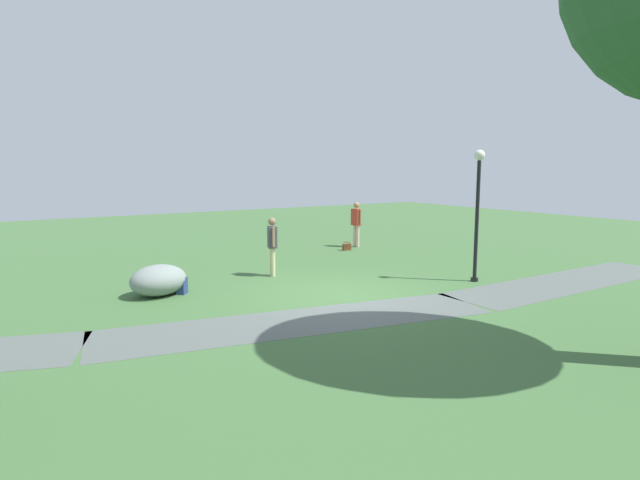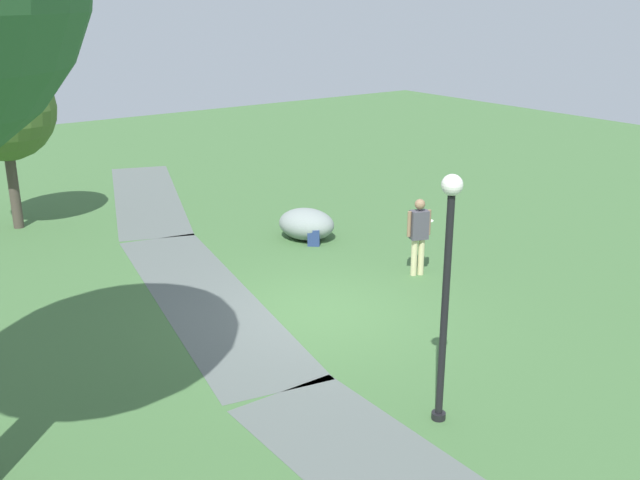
# 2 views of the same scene
# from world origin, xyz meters

# --- Properties ---
(ground_plane) EXTENTS (48.00, 48.00, 0.00)m
(ground_plane) POSITION_xyz_m (0.00, 0.00, 0.00)
(ground_plane) COLOR #406838
(footpath_segment_mid) EXTENTS (8.20, 3.31, 0.01)m
(footpath_segment_mid) POSITION_xyz_m (1.93, 1.39, 0.00)
(footpath_segment_mid) COLOR #565E5A
(footpath_segment_mid) RESTS_ON ground
(footpath_segment_far) EXTENTS (8.14, 4.40, 0.01)m
(footpath_segment_far) POSITION_xyz_m (9.62, -0.72, 0.00)
(footpath_segment_far) COLOR #565E5A
(footpath_segment_far) RESTS_ON ground
(young_tree_near_path) EXTENTS (2.49, 2.49, 4.24)m
(young_tree_near_path) POSITION_xyz_m (8.76, 3.10, 2.98)
(young_tree_near_path) COLOR #473E35
(young_tree_near_path) RESTS_ON ground
(lamp_post) EXTENTS (0.28, 0.28, 3.51)m
(lamp_post) POSITION_xyz_m (-3.90, 0.75, 2.17)
(lamp_post) COLOR black
(lamp_post) RESTS_ON ground
(lawn_boulder) EXTENTS (1.72, 1.55, 0.74)m
(lawn_boulder) POSITION_xyz_m (3.71, -2.32, 0.37)
(lawn_boulder) COLOR gray
(lawn_boulder) RESTS_ON ground
(man_near_boulder) EXTENTS (0.35, 0.49, 1.66)m
(man_near_boulder) POSITION_xyz_m (0.36, -2.83, 0.96)
(man_near_boulder) COLOR beige
(man_near_boulder) RESTS_ON ground
(backpack_by_boulder) EXTENTS (0.35, 0.35, 0.40)m
(backpack_by_boulder) POSITION_xyz_m (3.20, -2.18, 0.19)
(backpack_by_boulder) COLOR navy
(backpack_by_boulder) RESTS_ON ground
(frisbee_on_grass) EXTENTS (0.23, 0.23, 0.02)m
(frisbee_on_grass) POSITION_xyz_m (3.01, -5.75, 0.01)
(frisbee_on_grass) COLOR white
(frisbee_on_grass) RESTS_ON ground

